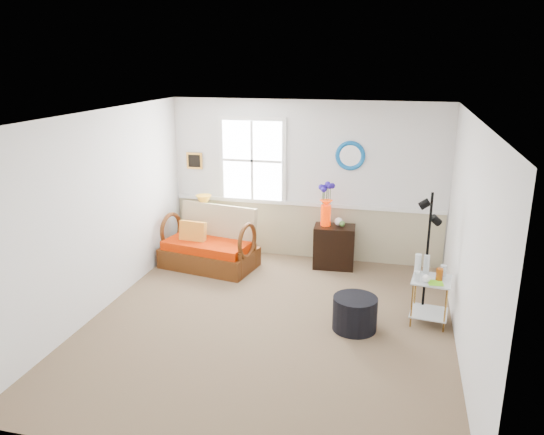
% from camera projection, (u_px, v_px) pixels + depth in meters
% --- Properties ---
extents(floor, '(4.50, 5.00, 0.01)m').
position_uv_depth(floor, '(269.00, 324.00, 6.67)').
color(floor, brown).
rests_on(floor, ground).
extents(ceiling, '(4.50, 5.00, 0.01)m').
position_uv_depth(ceiling, '(268.00, 116.00, 5.92)').
color(ceiling, white).
rests_on(ceiling, walls).
extents(walls, '(4.51, 5.01, 2.60)m').
position_uv_depth(walls, '(268.00, 226.00, 6.30)').
color(walls, white).
rests_on(walls, floor).
extents(wainscot, '(4.46, 0.02, 0.90)m').
position_uv_depth(wainscot, '(305.00, 231.00, 8.85)').
color(wainscot, tan).
rests_on(wainscot, walls).
extents(chair_rail, '(4.46, 0.04, 0.06)m').
position_uv_depth(chair_rail, '(305.00, 204.00, 8.70)').
color(chair_rail, white).
rests_on(chair_rail, walls).
extents(window, '(1.14, 0.06, 1.44)m').
position_uv_depth(window, '(252.00, 161.00, 8.71)').
color(window, white).
rests_on(window, walls).
extents(picture, '(0.28, 0.03, 0.28)m').
position_uv_depth(picture, '(195.00, 161.00, 8.97)').
color(picture, '#BD802E').
rests_on(picture, walls).
extents(mirror, '(0.47, 0.07, 0.47)m').
position_uv_depth(mirror, '(350.00, 156.00, 8.31)').
color(mirror, '#1978B7').
rests_on(mirror, walls).
extents(loveseat, '(1.57, 1.07, 0.95)m').
position_uv_depth(loveseat, '(209.00, 239.00, 8.40)').
color(loveseat, '#5A2E0D').
rests_on(loveseat, floor).
extents(throw_pillow, '(0.44, 0.15, 0.43)m').
position_uv_depth(throw_pillow, '(193.00, 235.00, 8.41)').
color(throw_pillow, '#DA5002').
rests_on(throw_pillow, loveseat).
extents(lamp_stand, '(0.37, 0.37, 0.57)m').
position_uv_depth(lamp_stand, '(204.00, 238.00, 9.02)').
color(lamp_stand, black).
rests_on(lamp_stand, floor).
extents(table_lamp, '(0.32, 0.32, 0.47)m').
position_uv_depth(table_lamp, '(204.00, 209.00, 8.85)').
color(table_lamp, '#C1841E').
rests_on(table_lamp, lamp_stand).
extents(potted_plant, '(0.36, 0.39, 0.30)m').
position_uv_depth(potted_plant, '(210.00, 214.00, 8.89)').
color(potted_plant, '#52813A').
rests_on(potted_plant, lamp_stand).
extents(cabinet, '(0.66, 0.45, 0.68)m').
position_uv_depth(cabinet, '(334.00, 247.00, 8.43)').
color(cabinet, black).
rests_on(cabinet, floor).
extents(flower_vase, '(0.22, 0.22, 0.69)m').
position_uv_depth(flower_vase, '(326.00, 204.00, 8.28)').
color(flower_vase, red).
rests_on(flower_vase, cabinet).
extents(side_table, '(0.52, 0.52, 0.59)m').
position_uv_depth(side_table, '(430.00, 301.00, 6.64)').
color(side_table, '#A7772F').
rests_on(side_table, floor).
extents(tabletop_items, '(0.48, 0.48, 0.27)m').
position_uv_depth(tabletop_items, '(430.00, 268.00, 6.55)').
color(tabletop_items, silver).
rests_on(tabletop_items, side_table).
extents(floor_lamp, '(0.26, 0.26, 1.64)m').
position_uv_depth(floor_lamp, '(427.00, 255.00, 6.70)').
color(floor_lamp, black).
rests_on(floor_lamp, floor).
extents(ottoman, '(0.70, 0.70, 0.42)m').
position_uv_depth(ottoman, '(355.00, 313.00, 6.51)').
color(ottoman, black).
rests_on(ottoman, floor).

